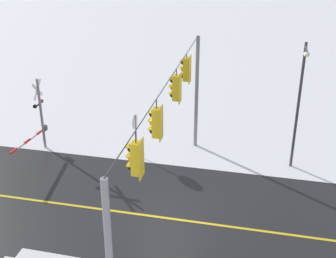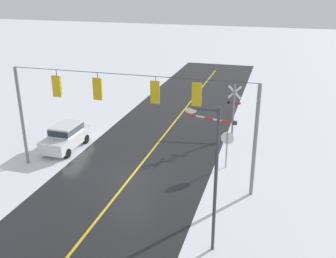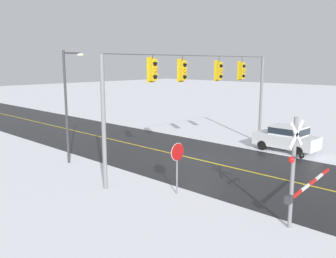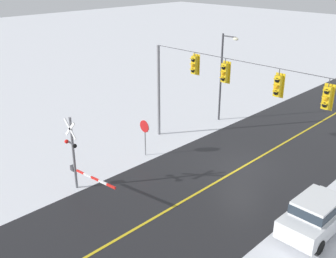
# 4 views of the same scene
# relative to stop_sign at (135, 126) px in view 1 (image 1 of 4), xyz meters

# --- Properties ---
(ground_plane) EXTENTS (160.00, 160.00, 0.00)m
(ground_plane) POSITION_rel_stop_sign_xyz_m (5.21, 2.91, -1.71)
(ground_plane) COLOR white
(road_asphalt) EXTENTS (9.00, 80.00, 0.01)m
(road_asphalt) POSITION_rel_stop_sign_xyz_m (5.21, 8.91, -1.71)
(road_asphalt) COLOR black
(road_asphalt) RESTS_ON ground
(lane_centre_line) EXTENTS (0.14, 72.00, 0.01)m
(lane_centre_line) POSITION_rel_stop_sign_xyz_m (5.21, 8.91, -1.70)
(lane_centre_line) COLOR gold
(lane_centre_line) RESTS_ON ground
(signal_span) EXTENTS (14.20, 0.47, 6.22)m
(signal_span) POSITION_rel_stop_sign_xyz_m (5.29, 2.90, 2.71)
(signal_span) COLOR gray
(signal_span) RESTS_ON ground
(stop_sign) EXTENTS (0.80, 0.09, 2.35)m
(stop_sign) POSITION_rel_stop_sign_xyz_m (0.00, 0.00, 0.00)
(stop_sign) COLOR gray
(stop_sign) RESTS_ON ground
(railroad_crossing) EXTENTS (3.91, 0.31, 4.00)m
(railroad_crossing) POSITION_rel_stop_sign_xyz_m (0.57, -5.18, 0.29)
(railroad_crossing) COLOR gray
(railroad_crossing) RESTS_ON ground
(streetlamp_near) EXTENTS (1.39, 0.28, 6.50)m
(streetlamp_near) POSITION_rel_stop_sign_xyz_m (-0.37, 8.10, 2.20)
(streetlamp_near) COLOR #38383D
(streetlamp_near) RESTS_ON ground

